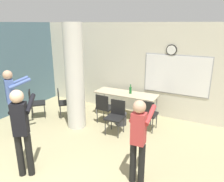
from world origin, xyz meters
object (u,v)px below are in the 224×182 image
at_px(chair_table_left, 104,106).
at_px(folding_table, 126,95).
at_px(chair_table_right, 148,113).
at_px(person_watching_back, 12,97).
at_px(bottle_on_table, 130,90).
at_px(chair_by_left_wall, 35,101).
at_px(chair_table_front, 116,115).
at_px(person_playing_front, 21,127).
at_px(person_playing_side, 139,136).
at_px(chair_near_pillar, 63,101).

bearing_deg(chair_table_left, folding_table, 62.81).
distance_m(chair_table_right, person_watching_back, 3.50).
relative_size(bottle_on_table, chair_by_left_wall, 0.32).
distance_m(chair_table_front, person_playing_front, 2.43).
xyz_separation_m(bottle_on_table, chair_by_left_wall, (-2.54, -1.34, -0.35)).
bearing_deg(person_watching_back, person_playing_side, -4.96).
bearing_deg(folding_table, chair_table_left, -117.19).
bearing_deg(person_watching_back, chair_table_right, 29.15).
height_order(chair_table_left, chair_table_front, same).
height_order(chair_by_left_wall, person_watching_back, person_watching_back).
height_order(chair_near_pillar, person_playing_front, person_playing_front).
xyz_separation_m(chair_table_right, chair_table_left, (-1.25, -0.11, 0.00)).
xyz_separation_m(folding_table, person_playing_front, (-0.57, -3.34, 0.29)).
xyz_separation_m(chair_table_front, person_playing_front, (-0.78, -2.26, 0.48)).
relative_size(chair_near_pillar, chair_table_left, 1.00).
bearing_deg(chair_table_left, chair_near_pillar, -171.56).
relative_size(chair_table_left, person_watching_back, 0.52).
bearing_deg(folding_table, person_watching_back, -133.22).
bearing_deg(chair_table_right, chair_table_left, -175.17).
height_order(chair_table_right, person_playing_front, person_playing_front).
xyz_separation_m(chair_table_right, chair_table_front, (-0.69, -0.49, 0.00)).
distance_m(chair_table_left, chair_by_left_wall, 2.14).
xyz_separation_m(chair_by_left_wall, chair_table_front, (2.61, 0.23, 0.00)).
bearing_deg(chair_table_front, chair_by_left_wall, -174.88).
bearing_deg(chair_near_pillar, chair_table_front, -5.87).
distance_m(folding_table, person_playing_side, 2.93).
height_order(chair_table_right, chair_by_left_wall, same).
relative_size(chair_by_left_wall, person_playing_front, 0.51).
distance_m(chair_table_left, chair_table_front, 0.68).
relative_size(chair_table_left, person_playing_side, 0.55).
relative_size(chair_table_right, chair_table_front, 1.00).
height_order(bottle_on_table, chair_table_front, bottle_on_table).
bearing_deg(chair_by_left_wall, folding_table, 28.61).
bearing_deg(person_playing_side, chair_near_pillar, 150.99).
xyz_separation_m(person_playing_side, person_playing_front, (-1.95, -0.76, 0.06)).
bearing_deg(chair_table_front, person_playing_front, -108.96).
bearing_deg(person_playing_side, person_playing_front, -158.83).
bearing_deg(chair_table_front, chair_table_right, 35.58).
bearing_deg(chair_table_left, person_playing_front, -94.75).
xyz_separation_m(chair_near_pillar, person_watching_back, (-0.46, -1.39, 0.48)).
xyz_separation_m(bottle_on_table, person_playing_side, (1.24, -2.61, 0.07)).
height_order(bottle_on_table, chair_table_right, bottle_on_table).
bearing_deg(chair_table_right, folding_table, 146.82).
bearing_deg(person_playing_front, chair_table_left, 85.25).
bearing_deg(chair_by_left_wall, chair_table_front, 5.12).
bearing_deg(chair_near_pillar, person_playing_front, -65.77).
xyz_separation_m(chair_table_front, person_watching_back, (-2.34, -1.20, 0.48)).
distance_m(folding_table, chair_table_right, 1.08).
bearing_deg(chair_table_left, chair_table_front, -35.03).
bearing_deg(chair_near_pillar, folding_table, 27.85).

